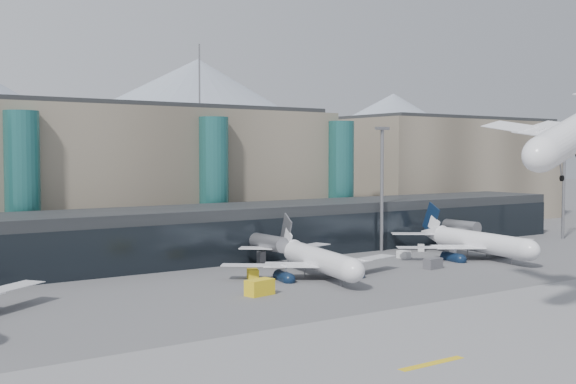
{
  "coord_description": "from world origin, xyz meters",
  "views": [
    {
      "loc": [
        -69.71,
        -63.14,
        20.0
      ],
      "look_at": [
        -4.4,
        32.0,
        13.95
      ],
      "focal_mm": 45.0,
      "sensor_mm": 36.0,
      "label": 1
    }
  ],
  "objects_px": {
    "veh_b": "(253,274)",
    "veh_h": "(260,287)",
    "lightmast_right": "(564,178)",
    "lightmast_mid": "(382,181)",
    "jet_parked_mid": "(311,251)",
    "veh_c": "(433,263)",
    "veh_d": "(421,248)",
    "jet_parked_right": "(469,235)",
    "veh_g": "(404,255)"
  },
  "relations": [
    {
      "from": "veh_b",
      "to": "veh_h",
      "type": "bearing_deg",
      "value": 176.75
    },
    {
      "from": "lightmast_right",
      "to": "lightmast_mid",
      "type": "bearing_deg",
      "value": 170.91
    },
    {
      "from": "jet_parked_mid",
      "to": "veh_h",
      "type": "distance_m",
      "value": 18.99
    },
    {
      "from": "veh_c",
      "to": "jet_parked_mid",
      "type": "bearing_deg",
      "value": 157.98
    },
    {
      "from": "jet_parked_mid",
      "to": "veh_c",
      "type": "height_order",
      "value": "jet_parked_mid"
    },
    {
      "from": "veh_d",
      "to": "lightmast_mid",
      "type": "bearing_deg",
      "value": 100.1
    },
    {
      "from": "jet_parked_right",
      "to": "veh_h",
      "type": "distance_m",
      "value": 55.36
    },
    {
      "from": "veh_d",
      "to": "veh_g",
      "type": "relative_size",
      "value": 0.97
    },
    {
      "from": "lightmast_right",
      "to": "jet_parked_right",
      "type": "height_order",
      "value": "lightmast_right"
    },
    {
      "from": "jet_parked_right",
      "to": "veh_c",
      "type": "distance_m",
      "value": 18.41
    },
    {
      "from": "lightmast_right",
      "to": "veh_c",
      "type": "height_order",
      "value": "lightmast_right"
    },
    {
      "from": "jet_parked_mid",
      "to": "veh_b",
      "type": "distance_m",
      "value": 10.66
    },
    {
      "from": "lightmast_mid",
      "to": "jet_parked_right",
      "type": "bearing_deg",
      "value": -60.66
    },
    {
      "from": "veh_h",
      "to": "veh_g",
      "type": "bearing_deg",
      "value": 9.07
    },
    {
      "from": "jet_parked_right",
      "to": "veh_c",
      "type": "height_order",
      "value": "jet_parked_right"
    },
    {
      "from": "lightmast_right",
      "to": "veh_c",
      "type": "distance_m",
      "value": 61.28
    },
    {
      "from": "jet_parked_mid",
      "to": "veh_d",
      "type": "xyz_separation_m",
      "value": [
        36.35,
        11.18,
        -3.3
      ]
    },
    {
      "from": "veh_c",
      "to": "veh_h",
      "type": "xyz_separation_m",
      "value": [
        -37.63,
        -2.89,
        0.2
      ]
    },
    {
      "from": "lightmast_right",
      "to": "veh_b",
      "type": "relative_size",
      "value": 9.42
    },
    {
      "from": "veh_b",
      "to": "lightmast_right",
      "type": "bearing_deg",
      "value": -62.3
    },
    {
      "from": "lightmast_mid",
      "to": "veh_d",
      "type": "distance_m",
      "value": 16.0
    },
    {
      "from": "veh_b",
      "to": "veh_g",
      "type": "height_order",
      "value": "veh_b"
    },
    {
      "from": "veh_g",
      "to": "veh_h",
      "type": "bearing_deg",
      "value": -77.91
    },
    {
      "from": "lightmast_mid",
      "to": "veh_b",
      "type": "bearing_deg",
      "value": -161.44
    },
    {
      "from": "jet_parked_mid",
      "to": "jet_parked_right",
      "type": "height_order",
      "value": "jet_parked_right"
    },
    {
      "from": "veh_g",
      "to": "veh_c",
      "type": "bearing_deg",
      "value": -28.22
    },
    {
      "from": "veh_c",
      "to": "veh_d",
      "type": "bearing_deg",
      "value": 45.43
    },
    {
      "from": "veh_c",
      "to": "veh_h",
      "type": "height_order",
      "value": "veh_h"
    },
    {
      "from": "lightmast_right",
      "to": "veh_h",
      "type": "bearing_deg",
      "value": -169.77
    },
    {
      "from": "lightmast_right",
      "to": "veh_d",
      "type": "distance_m",
      "value": 45.41
    },
    {
      "from": "jet_parked_mid",
      "to": "veh_g",
      "type": "distance_m",
      "value": 26.83
    },
    {
      "from": "veh_c",
      "to": "lightmast_mid",
      "type": "bearing_deg",
      "value": 65.51
    },
    {
      "from": "veh_g",
      "to": "veh_h",
      "type": "xyz_separation_m",
      "value": [
        -42.22,
        -15.05,
        0.4
      ]
    },
    {
      "from": "lightmast_mid",
      "to": "veh_c",
      "type": "distance_m",
      "value": 27.33
    },
    {
      "from": "lightmast_mid",
      "to": "lightmast_right",
      "type": "bearing_deg",
      "value": -9.09
    },
    {
      "from": "jet_parked_mid",
      "to": "veh_d",
      "type": "height_order",
      "value": "jet_parked_mid"
    },
    {
      "from": "lightmast_right",
      "to": "veh_h",
      "type": "xyz_separation_m",
      "value": [
        -95.65,
        -17.26,
        -13.29
      ]
    },
    {
      "from": "jet_parked_right",
      "to": "veh_b",
      "type": "relative_size",
      "value": 12.76
    },
    {
      "from": "veh_d",
      "to": "veh_g",
      "type": "distance_m",
      "value": 11.76
    },
    {
      "from": "lightmast_right",
      "to": "veh_c",
      "type": "relative_size",
      "value": 7.63
    },
    {
      "from": "veh_h",
      "to": "veh_d",
      "type": "bearing_deg",
      "value": 11.01
    },
    {
      "from": "jet_parked_mid",
      "to": "veh_d",
      "type": "bearing_deg",
      "value": -60.19
    },
    {
      "from": "veh_c",
      "to": "veh_h",
      "type": "relative_size",
      "value": 0.82
    },
    {
      "from": "jet_parked_right",
      "to": "veh_b",
      "type": "distance_m",
      "value": 48.3
    },
    {
      "from": "jet_parked_right",
      "to": "veh_c",
      "type": "xyz_separation_m",
      "value": [
        -16.79,
        -6.77,
        -3.31
      ]
    },
    {
      "from": "jet_parked_right",
      "to": "veh_h",
      "type": "bearing_deg",
      "value": 108.9
    },
    {
      "from": "lightmast_mid",
      "to": "veh_h",
      "type": "distance_m",
      "value": 53.84
    },
    {
      "from": "jet_parked_mid",
      "to": "jet_parked_right",
      "type": "distance_m",
      "value": 38.26
    },
    {
      "from": "lightmast_mid",
      "to": "veh_b",
      "type": "xyz_separation_m",
      "value": [
        -39.35,
        -13.21,
        -13.63
      ]
    },
    {
      "from": "lightmast_right",
      "to": "veh_g",
      "type": "relative_size",
      "value": 10.28
    }
  ]
}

